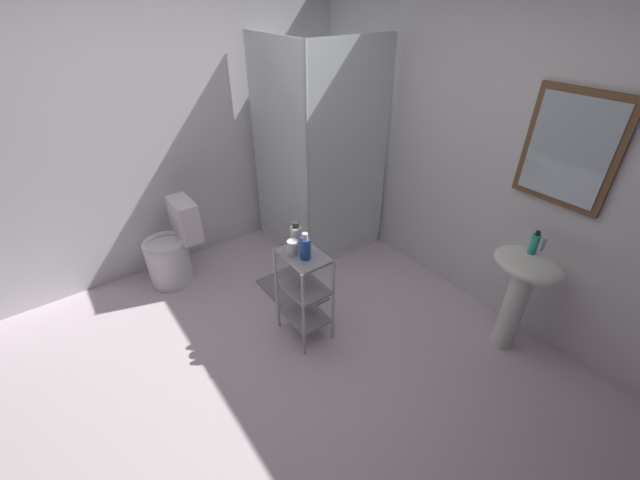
# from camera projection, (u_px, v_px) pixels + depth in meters

# --- Properties ---
(ground_plane) EXTENTS (4.20, 4.20, 0.02)m
(ground_plane) POSITION_uv_depth(u_px,v_px,m) (279.00, 374.00, 2.79)
(ground_plane) COLOR silver
(wall_back) EXTENTS (4.20, 0.14, 2.50)m
(wall_back) POSITION_uv_depth(u_px,v_px,m) (477.00, 149.00, 3.02)
(wall_back) COLOR silver
(wall_back) RESTS_ON ground_plane
(wall_left) EXTENTS (0.10, 4.20, 2.50)m
(wall_left) POSITION_uv_depth(u_px,v_px,m) (157.00, 133.00, 3.36)
(wall_left) COLOR silver
(wall_left) RESTS_ON ground_plane
(shower_stall) EXTENTS (0.92, 0.92, 2.00)m
(shower_stall) POSITION_uv_depth(u_px,v_px,m) (317.00, 204.00, 3.95)
(shower_stall) COLOR white
(shower_stall) RESTS_ON ground_plane
(pedestal_sink) EXTENTS (0.46, 0.37, 0.81)m
(pedestal_sink) POSITION_uv_depth(u_px,v_px,m) (522.00, 284.00, 2.71)
(pedestal_sink) COLOR white
(pedestal_sink) RESTS_ON ground_plane
(sink_faucet) EXTENTS (0.03, 0.03, 0.10)m
(sink_faucet) POSITION_uv_depth(u_px,v_px,m) (543.00, 244.00, 2.62)
(sink_faucet) COLOR silver
(sink_faucet) RESTS_ON pedestal_sink
(toilet) EXTENTS (0.37, 0.49, 0.76)m
(toilet) POSITION_uv_depth(u_px,v_px,m) (173.00, 250.00, 3.53)
(toilet) COLOR white
(toilet) RESTS_ON ground_plane
(storage_cart) EXTENTS (0.38, 0.28, 0.74)m
(storage_cart) POSITION_uv_depth(u_px,v_px,m) (304.00, 289.00, 2.89)
(storage_cart) COLOR silver
(storage_cart) RESTS_ON ground_plane
(hand_soap_bottle) EXTENTS (0.05, 0.05, 0.17)m
(hand_soap_bottle) POSITION_uv_depth(u_px,v_px,m) (534.00, 243.00, 2.58)
(hand_soap_bottle) COLOR #2DBC99
(hand_soap_bottle) RESTS_ON pedestal_sink
(shampoo_bottle_blue) EXTENTS (0.07, 0.07, 0.20)m
(shampoo_bottle_blue) POSITION_uv_depth(u_px,v_px,m) (305.00, 248.00, 2.64)
(shampoo_bottle_blue) COLOR blue
(shampoo_bottle_blue) RESTS_ON storage_cart
(lotion_bottle_white) EXTENTS (0.08, 0.08, 0.20)m
(lotion_bottle_white) POSITION_uv_depth(u_px,v_px,m) (296.00, 236.00, 2.76)
(lotion_bottle_white) COLOR white
(lotion_bottle_white) RESTS_ON storage_cart
(rinse_cup) EXTENTS (0.08, 0.08, 0.11)m
(rinse_cup) POSITION_uv_depth(u_px,v_px,m) (293.00, 248.00, 2.70)
(rinse_cup) COLOR silver
(rinse_cup) RESTS_ON storage_cart
(bath_mat) EXTENTS (0.60, 0.40, 0.02)m
(bath_mat) POSITION_uv_depth(u_px,v_px,m) (292.00, 290.00, 3.54)
(bath_mat) COLOR gray
(bath_mat) RESTS_ON ground_plane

